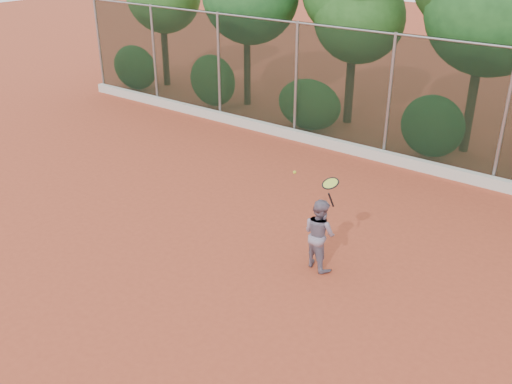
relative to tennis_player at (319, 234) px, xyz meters
The scene contains 6 objects.
ground 1.94m from the tennis_player, 140.77° to the right, with size 80.00×80.00×0.00m, color #A44026.
concrete_curb 5.88m from the tennis_player, 103.84° to the left, with size 24.00×0.20×0.30m, color beige.
tennis_player is the anchor object (origin of this frame).
chainlink_fence 6.13m from the tennis_player, 103.43° to the left, with size 24.09×0.09×3.50m.
tennis_racket 1.21m from the tennis_player, 34.17° to the right, with size 0.40×0.39×0.58m.
tennis_ball_in_flight 1.41m from the tennis_player, 148.69° to the left, with size 0.07×0.07×0.07m.
Camera 1 is at (6.07, -7.11, 6.09)m, focal length 40.00 mm.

